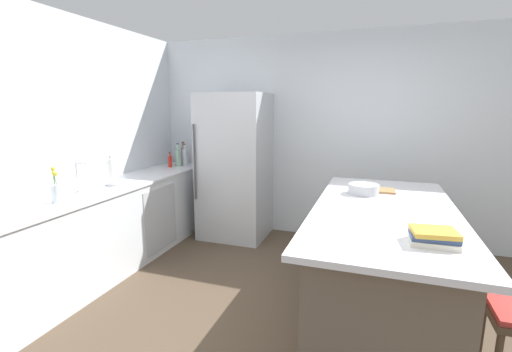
# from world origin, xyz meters

# --- Properties ---
(ground_plane) EXTENTS (7.20, 7.20, 0.00)m
(ground_plane) POSITION_xyz_m (0.00, 0.00, 0.00)
(ground_plane) COLOR #4C3D2D
(wall_rear) EXTENTS (6.00, 0.10, 2.60)m
(wall_rear) POSITION_xyz_m (0.00, 2.25, 1.30)
(wall_rear) COLOR silver
(wall_rear) RESTS_ON ground_plane
(wall_left) EXTENTS (0.10, 6.00, 2.60)m
(wall_left) POSITION_xyz_m (-2.45, 0.00, 1.30)
(wall_left) COLOR silver
(wall_left) RESTS_ON ground_plane
(counter_run_left) EXTENTS (0.63, 3.06, 0.90)m
(counter_run_left) POSITION_xyz_m (-2.10, 0.59, 0.45)
(counter_run_left) COLOR silver
(counter_run_left) RESTS_ON ground_plane
(kitchen_island) EXTENTS (1.05, 2.20, 0.94)m
(kitchen_island) POSITION_xyz_m (0.59, 0.44, 0.47)
(kitchen_island) COLOR brown
(kitchen_island) RESTS_ON ground_plane
(refrigerator) EXTENTS (0.84, 0.75, 1.87)m
(refrigerator) POSITION_xyz_m (-1.23, 1.84, 0.93)
(refrigerator) COLOR #B7BABF
(refrigerator) RESTS_ON ground_plane
(sink_faucet) EXTENTS (0.15, 0.05, 0.30)m
(sink_faucet) POSITION_xyz_m (-2.15, 0.19, 1.06)
(sink_faucet) COLOR silver
(sink_faucet) RESTS_ON counter_run_left
(flower_vase) EXTENTS (0.08, 0.08, 0.31)m
(flower_vase) POSITION_xyz_m (-2.03, -0.16, 1.00)
(flower_vase) COLOR silver
(flower_vase) RESTS_ON counter_run_left
(paper_towel_roll) EXTENTS (0.14, 0.14, 0.31)m
(paper_towel_roll) POSITION_xyz_m (-2.07, 0.54, 1.03)
(paper_towel_roll) COLOR gray
(paper_towel_roll) RESTS_ON counter_run_left
(vinegar_bottle) EXTENTS (0.06, 0.06, 0.32)m
(vinegar_bottle) POSITION_xyz_m (-2.09, 2.01, 1.03)
(vinegar_bottle) COLOR #994C23
(vinegar_bottle) RESTS_ON counter_run_left
(soda_bottle) EXTENTS (0.07, 0.07, 0.30)m
(soda_bottle) POSITION_xyz_m (-2.00, 1.90, 1.02)
(soda_bottle) COLOR silver
(soda_bottle) RESTS_ON counter_run_left
(gin_bottle) EXTENTS (0.07, 0.07, 0.31)m
(gin_bottle) POSITION_xyz_m (-2.06, 1.81, 1.02)
(gin_bottle) COLOR #8CB79E
(gin_bottle) RESTS_ON counter_run_left
(hot_sauce_bottle) EXTENTS (0.05, 0.05, 0.21)m
(hot_sauce_bottle) POSITION_xyz_m (-2.13, 1.72, 0.98)
(hot_sauce_bottle) COLOR red
(hot_sauce_bottle) RESTS_ON counter_run_left
(cookbook_stack) EXTENTS (0.26, 0.22, 0.09)m
(cookbook_stack) POSITION_xyz_m (0.84, -0.24, 0.98)
(cookbook_stack) COLOR silver
(cookbook_stack) RESTS_ON kitchen_island
(mixing_bowl) EXTENTS (0.27, 0.27, 0.09)m
(mixing_bowl) POSITION_xyz_m (0.42, 0.85, 0.98)
(mixing_bowl) COLOR #B2B5BA
(mixing_bowl) RESTS_ON kitchen_island
(cutting_board) EXTENTS (0.28, 0.20, 0.02)m
(cutting_board) POSITION_xyz_m (0.55, 1.00, 0.95)
(cutting_board) COLOR #9E7042
(cutting_board) RESTS_ON kitchen_island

